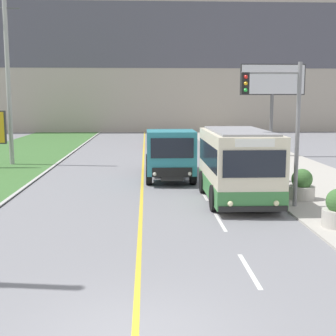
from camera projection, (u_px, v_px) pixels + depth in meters
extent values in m
cube|color=silver|center=(249.00, 270.00, 11.57)|extent=(0.12, 2.40, 0.01)
cube|color=silver|center=(220.00, 222.00, 16.12)|extent=(0.12, 2.40, 0.01)
cube|color=silver|center=(204.00, 195.00, 20.66)|extent=(0.12, 2.40, 0.01)
cube|color=silver|center=(194.00, 177.00, 25.21)|extent=(0.12, 2.40, 0.01)
cube|color=silver|center=(186.00, 165.00, 29.75)|extent=(0.12, 2.40, 0.01)
cube|color=silver|center=(181.00, 156.00, 34.30)|extent=(0.12, 2.40, 0.01)
cube|color=silver|center=(177.00, 150.00, 38.84)|extent=(0.12, 2.40, 0.01)
cube|color=#A89E8E|center=(144.00, 43.00, 61.12)|extent=(80.00, 8.00, 22.72)
cube|color=#4C4C56|center=(144.00, 35.00, 57.06)|extent=(80.00, 0.04, 7.95)
cube|color=beige|center=(238.00, 164.00, 19.12)|extent=(2.51, 5.75, 2.61)
cube|color=#3D7F42|center=(237.00, 187.00, 19.26)|extent=(2.53, 5.77, 0.70)
cube|color=black|center=(238.00, 154.00, 19.06)|extent=(2.53, 5.29, 0.91)
cube|color=gray|center=(239.00, 131.00, 18.92)|extent=(2.13, 5.18, 0.08)
cube|color=black|center=(254.00, 164.00, 16.20)|extent=(2.21, 0.04, 0.96)
cube|color=black|center=(253.00, 209.00, 16.42)|extent=(2.46, 0.06, 0.20)
sphere|color=#F4EAB2|center=(230.00, 204.00, 16.35)|extent=(0.20, 0.20, 0.20)
sphere|color=#F4EAB2|center=(276.00, 203.00, 16.42)|extent=(0.20, 0.20, 0.20)
cube|color=white|center=(255.00, 143.00, 16.09)|extent=(1.38, 0.04, 0.28)
cylinder|color=black|center=(214.00, 198.00, 17.63)|extent=(0.28, 1.00, 1.00)
cylinder|color=black|center=(277.00, 197.00, 17.74)|extent=(0.28, 1.00, 1.00)
cylinder|color=black|center=(203.00, 182.00, 21.04)|extent=(0.28, 1.00, 1.00)
cylinder|color=black|center=(256.00, 181.00, 21.15)|extent=(0.28, 1.00, 1.00)
cube|color=black|center=(169.00, 168.00, 25.55)|extent=(1.07, 6.92, 0.20)
cube|color=teal|center=(171.00, 152.00, 23.19)|extent=(2.37, 2.47, 2.10)
cube|color=black|center=(172.00, 148.00, 21.90)|extent=(2.02, 0.04, 0.95)
cube|color=black|center=(172.00, 172.00, 22.06)|extent=(1.90, 0.06, 0.44)
sphere|color=silver|center=(155.00, 174.00, 22.02)|extent=(0.18, 0.18, 0.18)
sphere|color=silver|center=(190.00, 174.00, 22.10)|extent=(0.18, 0.18, 0.18)
cube|color=slate|center=(168.00, 162.00, 26.88)|extent=(2.26, 4.19, 0.12)
cube|color=slate|center=(149.00, 153.00, 26.75)|extent=(0.12, 4.19, 1.13)
cube|color=slate|center=(186.00, 153.00, 26.85)|extent=(0.12, 4.19, 1.13)
cube|color=slate|center=(169.00, 158.00, 24.79)|extent=(2.26, 0.12, 1.13)
cube|color=slate|center=(166.00, 149.00, 28.81)|extent=(2.26, 0.12, 1.13)
cube|color=slate|center=(169.00, 145.00, 24.69)|extent=(2.26, 0.12, 0.24)
cylinder|color=black|center=(149.00, 174.00, 23.05)|extent=(0.30, 1.04, 1.04)
cylinder|color=black|center=(193.00, 174.00, 23.15)|extent=(0.30, 1.04, 1.04)
cylinder|color=black|center=(149.00, 163.00, 27.05)|extent=(0.30, 1.04, 1.04)
cylinder|color=black|center=(186.00, 163.00, 27.15)|extent=(0.30, 1.04, 1.04)
cube|color=maroon|center=(162.00, 141.00, 41.77)|extent=(1.80, 4.30, 0.61)
cube|color=black|center=(162.00, 133.00, 41.78)|extent=(1.53, 2.36, 0.65)
cylinder|color=black|center=(153.00, 144.00, 40.48)|extent=(0.18, 0.62, 0.62)
cylinder|color=black|center=(171.00, 144.00, 40.56)|extent=(0.18, 0.62, 0.62)
cylinder|color=black|center=(152.00, 141.00, 43.03)|extent=(0.18, 0.62, 0.62)
cylinder|color=black|center=(170.00, 141.00, 43.11)|extent=(0.18, 0.62, 0.62)
cylinder|color=#9E9E99|center=(8.00, 78.00, 29.31)|extent=(0.28, 0.28, 11.04)
cylinder|color=#4C4C4C|center=(5.00, 8.00, 28.69)|extent=(1.80, 0.08, 0.08)
cylinder|color=slate|center=(297.00, 137.00, 17.80)|extent=(0.16, 0.16, 5.57)
cylinder|color=slate|center=(271.00, 73.00, 17.40)|extent=(2.20, 0.10, 0.10)
cube|color=black|center=(245.00, 84.00, 17.41)|extent=(0.28, 0.24, 0.80)
sphere|color=red|center=(246.00, 77.00, 17.25)|extent=(0.14, 0.14, 0.14)
sphere|color=orange|center=(246.00, 83.00, 17.28)|extent=(0.14, 0.14, 0.14)
sphere|color=green|center=(246.00, 90.00, 17.32)|extent=(0.14, 0.14, 0.14)
cylinder|color=#59595B|center=(271.00, 125.00, 34.17)|extent=(0.24, 0.24, 4.55)
cube|color=#333333|center=(273.00, 80.00, 33.68)|extent=(4.71, 0.20, 2.22)
cube|color=silver|center=(273.00, 79.00, 33.57)|extent=(4.55, 0.02, 2.06)
cylinder|color=#B7B2A8|center=(301.00, 193.00, 19.43)|extent=(1.08, 1.08, 0.53)
sphere|color=#3D6B33|center=(302.00, 179.00, 19.35)|extent=(0.86, 0.86, 0.86)
cylinder|color=#B7B2A8|center=(272.00, 176.00, 23.63)|extent=(1.00, 1.00, 0.55)
sphere|color=#3D6B33|center=(273.00, 165.00, 23.55)|extent=(0.80, 0.80, 0.80)
cylinder|color=#B7B2A8|center=(254.00, 164.00, 27.84)|extent=(1.05, 1.05, 0.51)
sphere|color=#3D6B33|center=(254.00, 155.00, 27.76)|extent=(0.84, 0.84, 0.84)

